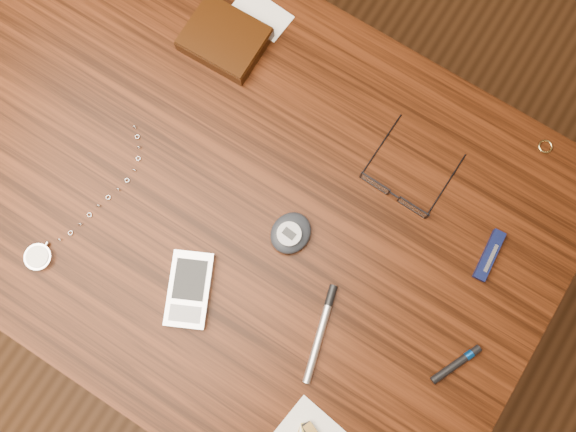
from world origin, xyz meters
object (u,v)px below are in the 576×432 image
Objects in this scene: pocket_watch at (43,253)px; pda_phone at (189,289)px; wallet_and_card at (225,38)px; eyeglasses at (396,192)px; pocket_knife at (489,255)px; desk at (236,206)px; pedometer at (291,233)px; silver_pen at (322,326)px.

pda_phone is at bearing 18.49° from pocket_watch.
wallet_and_card is 0.36m from eyeglasses.
pocket_watch is 0.66m from pocket_knife.
eyeglasses is 0.34m from pda_phone.
pedometer is (0.11, -0.01, 0.11)m from desk.
pocket_watch is at bearing -161.51° from pda_phone.
silver_pen is (0.22, -0.10, 0.11)m from desk.
desk is 8.03× the size of pda_phone.
pedometer reaches higher than desk.
silver_pen is (0.01, -0.23, -0.01)m from eyeglasses.
silver_pen is (-0.16, -0.22, 0.00)m from pocket_knife.
wallet_and_card is at bearing 168.57° from eyeglasses.
desk is 0.27m from wallet_and_card.
pocket_knife is at bearing 18.01° from desk.
pedometer reaches higher than pda_phone.
desk is 3.78× the size of pocket_watch.
eyeglasses reaches higher than pocket_watch.
pocket_watch is at bearing -137.90° from eyeglasses.
pocket_knife is (0.56, 0.35, -0.00)m from pocket_watch.
eyeglasses is at bearing 53.85° from pedometer.
desk is at bearing 51.16° from pocket_watch.
pedometer is (0.29, 0.22, 0.01)m from pocket_watch.
pda_phone is (0.03, -0.15, 0.11)m from desk.
eyeglasses is 0.53m from pocket_watch.
desk is 0.41m from pocket_knife.
pocket_knife is (0.38, 0.12, 0.11)m from desk.
pedometer is (0.25, -0.21, -0.00)m from wallet_and_card.
silver_pen is (0.36, -0.30, -0.01)m from wallet_and_card.
wallet_and_card is 0.33m from pedometer.
wallet_and_card is at bearing 84.41° from pocket_watch.
pocket_watch is (-0.39, -0.36, -0.01)m from eyeglasses.
wallet_and_card is at bearing 171.28° from pocket_knife.
pocket_watch is 1.88× the size of silver_pen.
pocket_watch is (-0.04, -0.43, -0.01)m from wallet_and_card.
pedometer is at bearing 36.69° from pocket_watch.
eyeglasses reaches higher than pocket_knife.
pedometer reaches higher than silver_pen.
pedometer is 0.87× the size of pocket_knife.
silver_pen is at bearing -23.12° from desk.
eyeglasses is 0.88× the size of silver_pen.
wallet_and_card is (-0.14, 0.20, 0.12)m from desk.
wallet_and_card and eyeglasses have the same top height.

